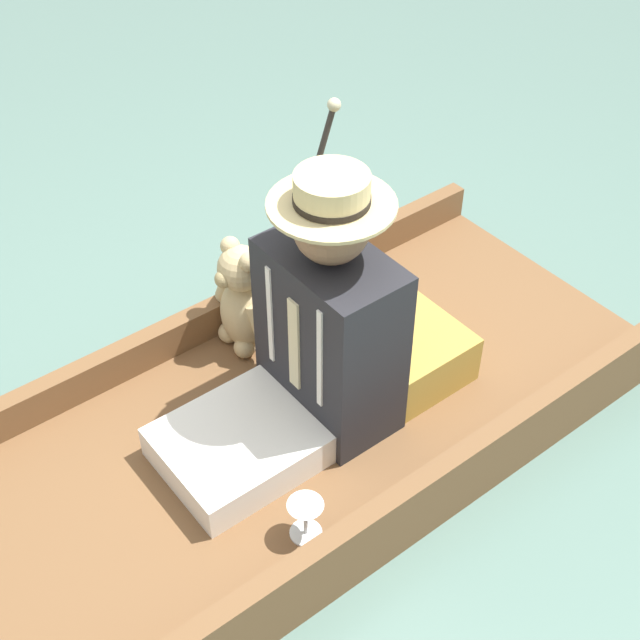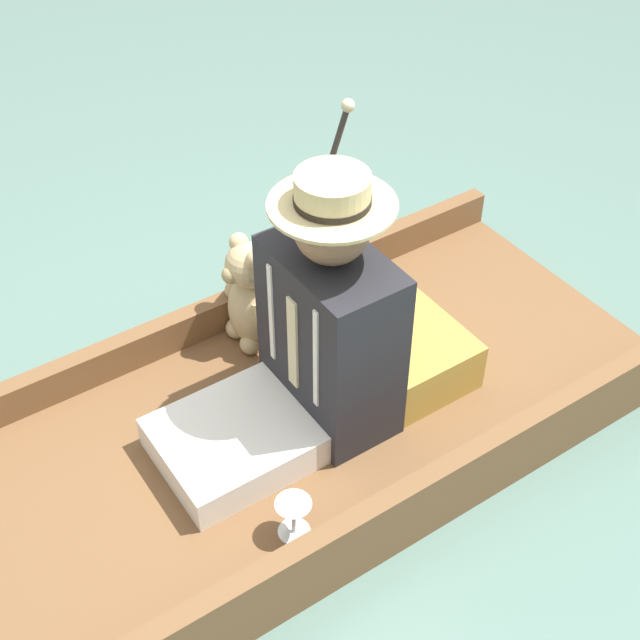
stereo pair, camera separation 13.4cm
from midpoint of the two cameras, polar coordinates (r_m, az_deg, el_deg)
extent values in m
plane|color=slate|center=(2.84, -1.38, -8.35)|extent=(16.00, 16.00, 0.00)
cube|color=brown|center=(2.80, -1.40, -7.54)|extent=(1.03, 2.48, 0.12)
cube|color=brown|center=(2.46, 4.85, -12.75)|extent=(0.06, 2.48, 0.12)
cube|color=brown|center=(3.01, -6.46, -0.13)|extent=(0.06, 2.48, 0.12)
cube|color=#B7933D|center=(2.89, 6.38, -1.66)|extent=(0.47, 0.33, 0.17)
cube|color=white|center=(2.64, -4.09, -7.80)|extent=(0.38, 0.43, 0.11)
cube|color=#232328|center=(2.59, 2.18, -1.17)|extent=(0.42, 0.25, 0.59)
cube|color=beige|center=(2.51, -0.23, -1.57)|extent=(0.04, 0.01, 0.32)
cube|color=white|center=(2.42, 1.32, -2.62)|extent=(0.02, 0.01, 0.35)
cube|color=white|center=(2.56, -1.65, 0.39)|extent=(0.02, 0.01, 0.35)
sphere|color=#936B4C|center=(2.34, 2.43, 5.97)|extent=(0.21, 0.21, 0.21)
cylinder|color=#CCB77F|center=(2.30, 2.47, 7.35)|extent=(0.34, 0.34, 0.01)
cylinder|color=#CCB77F|center=(2.28, 2.51, 8.31)|extent=(0.20, 0.20, 0.08)
cylinder|color=black|center=(2.29, 2.49, 7.70)|extent=(0.20, 0.20, 0.02)
ellipsoid|color=tan|center=(2.93, -3.12, 0.60)|extent=(0.18, 0.15, 0.26)
sphere|color=tan|center=(2.81, -3.26, 3.51)|extent=(0.15, 0.15, 0.15)
sphere|color=tan|center=(2.80, -4.36, 2.88)|extent=(0.06, 0.06, 0.06)
sphere|color=tan|center=(2.74, -2.73, 3.87)|extent=(0.06, 0.06, 0.06)
sphere|color=tan|center=(2.82, -3.86, 4.95)|extent=(0.06, 0.06, 0.06)
cylinder|color=tan|center=(2.84, -2.17, 0.27)|extent=(0.10, 0.07, 0.11)
cylinder|color=tan|center=(2.97, -4.10, 2.25)|extent=(0.10, 0.07, 0.11)
sphere|color=tan|center=(2.96, -3.18, -1.56)|extent=(0.07, 0.07, 0.07)
sphere|color=tan|center=(3.02, -4.10, -0.55)|extent=(0.07, 0.07, 0.07)
cylinder|color=silver|center=(2.50, -0.09, -13.43)|extent=(0.09, 0.09, 0.01)
cylinder|color=silver|center=(2.47, -0.09, -12.87)|extent=(0.01, 0.01, 0.08)
cone|color=silver|center=(2.42, -0.09, -12.04)|extent=(0.10, 0.10, 0.05)
cylinder|color=#2D2823|center=(2.94, 0.90, 6.57)|extent=(0.02, 0.28, 0.74)
sphere|color=beige|center=(2.81, 3.21, 13.52)|extent=(0.04, 0.04, 0.04)
camera|label=1|loc=(0.07, -88.47, 1.36)|focal=50.00mm
camera|label=2|loc=(0.07, 91.53, -1.36)|focal=50.00mm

